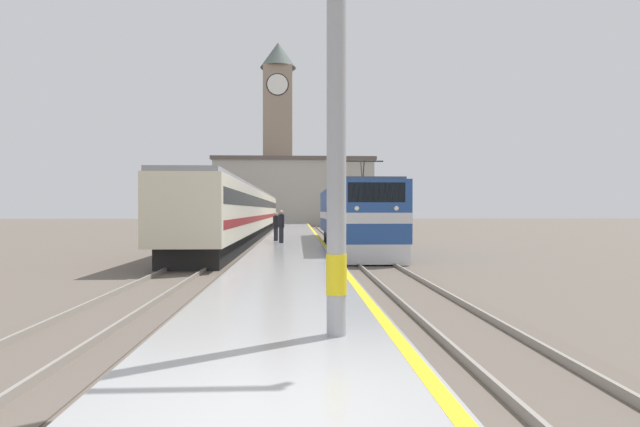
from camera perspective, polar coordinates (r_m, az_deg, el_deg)
ground_plane at (r=34.78m, az=-3.08°, el=-3.38°), size 200.00×200.00×0.00m
platform at (r=29.78m, az=-3.15°, el=-3.59°), size 3.73×140.00×0.44m
rail_track_near at (r=29.96m, az=3.49°, el=-3.93°), size 2.84×140.00×0.16m
rail_track_far at (r=30.07m, az=-10.51°, el=-3.92°), size 2.83×140.00×0.16m
locomotive_train at (r=28.61m, az=3.76°, el=-0.37°), size 2.92×17.39×4.70m
passenger_train at (r=40.55m, az=-8.46°, el=0.10°), size 2.92×45.25×3.86m
catenary_mast at (r=7.68m, az=2.56°, el=16.81°), size 2.91×0.31×8.12m
person_on_platform at (r=30.22m, az=-5.07°, el=-1.41°), size 0.34×0.34×1.71m
second_waiting_passenger at (r=28.16m, az=-4.45°, el=-1.39°), size 0.34×0.34×1.84m
clock_tower at (r=80.86m, az=-4.81°, el=9.75°), size 5.67×5.67×29.02m
station_building at (r=72.81m, az=-2.99°, el=2.49°), size 23.23×6.87×9.86m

